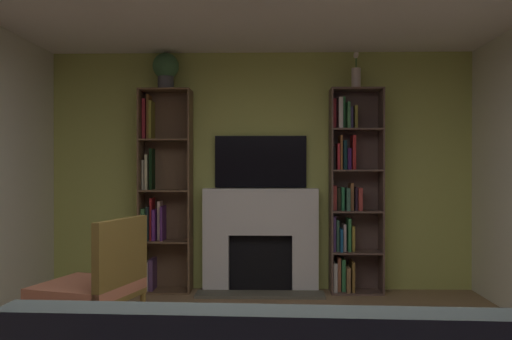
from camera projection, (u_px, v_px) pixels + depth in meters
wall_back_accent at (261, 171)px, 6.26m from camera, size 4.80×0.06×2.64m
fireplace at (261, 237)px, 6.13m from camera, size 1.36×0.50×1.13m
tv at (261, 162)px, 6.20m from camera, size 1.02×0.06×0.58m
bookshelf_left at (161, 196)px, 6.15m from camera, size 0.56×0.32×2.21m
bookshelf_right at (350, 194)px, 6.09m from camera, size 0.56×0.32×2.21m
potted_plant at (166, 69)px, 6.11m from camera, size 0.29×0.29×0.40m
vase_with_flowers at (356, 75)px, 6.05m from camera, size 0.10×0.10×0.41m
armchair at (97, 282)px, 4.12m from camera, size 0.79×0.81×0.99m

